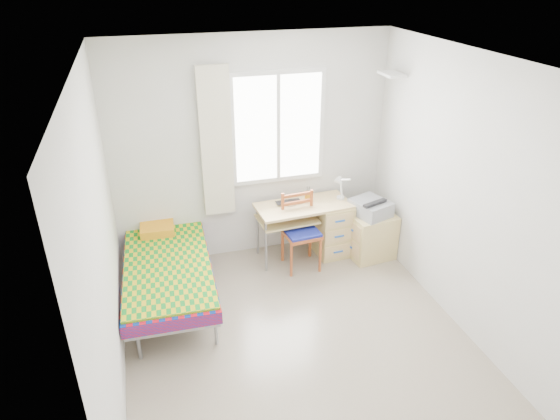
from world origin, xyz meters
The scene contains 17 objects.
floor centered at (0.00, 0.00, 0.00)m, with size 3.50×3.50×0.00m, color #BCAD93.
ceiling centered at (0.00, 0.00, 2.60)m, with size 3.50×3.50×0.00m, color white.
wall_back centered at (0.00, 1.75, 1.30)m, with size 3.20×3.20×0.00m, color silver.
wall_left centered at (-1.60, 0.00, 1.30)m, with size 3.50×3.50×0.00m, color silver.
wall_right centered at (1.60, 0.00, 1.30)m, with size 3.50×3.50×0.00m, color silver.
window centered at (0.30, 1.73, 1.55)m, with size 1.10×0.04×1.30m.
curtain centered at (-0.42, 1.68, 1.45)m, with size 0.35×0.05×1.70m, color white.
floating_shelf centered at (1.49, 1.40, 2.15)m, with size 0.20×0.32×0.03m, color white.
bed centered at (-1.11, 1.06, 0.40)m, with size 0.96×1.92×0.82m.
desk centered at (0.81, 1.42, 0.38)m, with size 1.14×0.58×0.69m.
chair centered at (0.44, 1.26, 0.51)m, with size 0.42×0.42×0.90m.
cabinet centered at (1.31, 1.21, 0.28)m, with size 0.56×0.51×0.56m.
printer centered at (1.29, 1.22, 0.65)m, with size 0.48×0.52×0.18m.
laptop centered at (0.37, 1.47, 0.70)m, with size 0.30×0.19×0.02m, color black.
pen_cup centered at (0.62, 1.56, 0.74)m, with size 0.07×0.07×0.09m, color gold.
task_lamp centered at (0.94, 1.34, 0.93)m, with size 0.21×0.31×0.37m.
book centered at (0.33, 1.44, 0.59)m, with size 0.14×0.20×0.01m, color gray.
Camera 1 is at (-1.20, -3.52, 3.28)m, focal length 32.00 mm.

